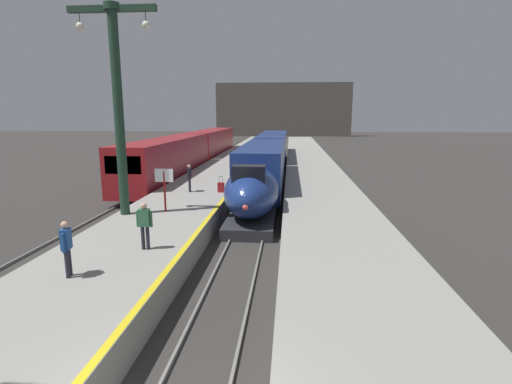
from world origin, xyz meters
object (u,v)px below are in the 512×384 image
at_px(highspeed_train_main, 268,158).
at_px(regional_train_adjacent, 195,149).
at_px(station_column_mid, 117,92).
at_px(passenger_far_waiting, 66,245).
at_px(passenger_near_edge, 189,176).
at_px(departure_info_board, 164,181).
at_px(passenger_mid_platform, 145,222).
at_px(rolling_suitcase, 221,187).

height_order(highspeed_train_main, regional_train_adjacent, regional_train_adjacent).
distance_m(highspeed_train_main, station_column_mid, 19.08).
bearing_deg(passenger_far_waiting, regional_train_adjacent, 96.75).
relative_size(station_column_mid, passenger_near_edge, 5.60).
bearing_deg(passenger_far_waiting, highspeed_train_main, 79.75).
bearing_deg(station_column_mid, passenger_far_waiting, -79.10).
bearing_deg(regional_train_adjacent, passenger_far_waiting, -83.25).
xyz_separation_m(regional_train_adjacent, passenger_near_edge, (3.91, -17.47, -0.09)).
distance_m(passenger_near_edge, departure_info_board, 5.07).
bearing_deg(station_column_mid, highspeed_train_main, 71.36).
height_order(station_column_mid, passenger_far_waiting, station_column_mid).
relative_size(station_column_mid, departure_info_board, 4.47).
xyz_separation_m(passenger_near_edge, passenger_mid_platform, (1.09, -10.51, 0.00)).
relative_size(highspeed_train_main, station_column_mid, 3.97).
bearing_deg(passenger_mid_platform, highspeed_train_main, 82.09).
relative_size(highspeed_train_main, passenger_near_edge, 22.25).
height_order(passenger_near_edge, rolling_suitcase, passenger_near_edge).
relative_size(passenger_far_waiting, rolling_suitcase, 1.72).
xyz_separation_m(passenger_near_edge, passenger_far_waiting, (-0.30, -13.03, 0.00)).
relative_size(regional_train_adjacent, departure_info_board, 17.26).
xyz_separation_m(station_column_mid, passenger_mid_platform, (2.80, -4.80, -4.69)).
relative_size(station_column_mid, rolling_suitcase, 9.64).
distance_m(highspeed_train_main, regional_train_adjacent, 9.90).
relative_size(highspeed_train_main, rolling_suitcase, 38.30).
height_order(regional_train_adjacent, passenger_mid_platform, regional_train_adjacent).
bearing_deg(passenger_near_edge, departure_info_board, -89.24).
bearing_deg(passenger_far_waiting, passenger_mid_platform, 61.12).
bearing_deg(regional_train_adjacent, departure_info_board, -79.99).
height_order(passenger_near_edge, passenger_mid_platform, same).
bearing_deg(highspeed_train_main, passenger_far_waiting, -100.25).
height_order(station_column_mid, rolling_suitcase, station_column_mid).
bearing_deg(station_column_mid, passenger_mid_platform, -59.75).
relative_size(regional_train_adjacent, passenger_far_waiting, 21.66).
bearing_deg(passenger_far_waiting, station_column_mid, 100.90).
height_order(passenger_far_waiting, rolling_suitcase, passenger_far_waiting).
xyz_separation_m(regional_train_adjacent, departure_info_board, (3.97, -22.52, 0.43)).
height_order(highspeed_train_main, passenger_far_waiting, highspeed_train_main).
bearing_deg(station_column_mid, rolling_suitcase, 57.23).
height_order(regional_train_adjacent, passenger_near_edge, regional_train_adjacent).
distance_m(station_column_mid, passenger_far_waiting, 8.81).
bearing_deg(highspeed_train_main, regional_train_adjacent, 144.94).
xyz_separation_m(passenger_far_waiting, departure_info_board, (0.36, 7.99, 0.52)).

